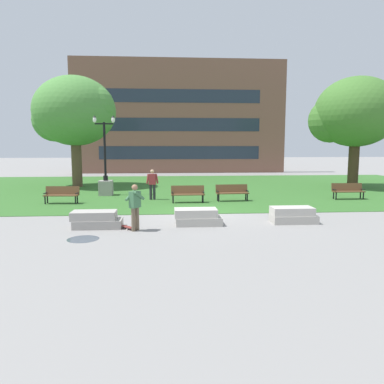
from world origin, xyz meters
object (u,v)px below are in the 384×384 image
(concrete_block_center, at_px, (96,220))
(concrete_block_left, at_px, (197,217))
(concrete_block_right, at_px, (293,215))
(skateboard, at_px, (126,226))
(park_bench_near_left, at_px, (188,193))
(person_skateboarder, at_px, (135,204))
(person_bystander_near_lawn, at_px, (152,183))
(park_bench_far_left, at_px, (348,190))
(park_bench_near_right, at_px, (62,194))
(park_bench_far_right, at_px, (232,192))
(lamp_post_center, at_px, (106,179))

(concrete_block_center, xyz_separation_m, concrete_block_left, (3.87, 0.23, 0.00))
(concrete_block_right, distance_m, skateboard, 6.67)
(skateboard, xyz_separation_m, park_bench_near_left, (2.71, 6.06, 0.45))
(person_skateboarder, distance_m, person_bystander_near_lawn, 7.56)
(skateboard, relative_size, park_bench_near_left, 0.48)
(skateboard, xyz_separation_m, person_bystander_near_lawn, (0.78, 7.21, 0.90))
(person_skateboarder, height_order, park_bench_far_left, person_skateboarder)
(park_bench_near_right, height_order, park_bench_far_left, same)
(park_bench_near_right, bearing_deg, concrete_block_left, -40.24)
(park_bench_near_right, bearing_deg, concrete_block_right, -27.71)
(skateboard, relative_size, park_bench_far_right, 0.48)
(park_bench_far_left, xyz_separation_m, lamp_post_center, (-14.08, 2.65, 0.47))
(concrete_block_right, height_order, park_bench_far_right, park_bench_far_right)
(park_bench_near_right, height_order, person_bystander_near_lawn, person_bystander_near_lawn)
(park_bench_near_right, distance_m, lamp_post_center, 3.63)
(concrete_block_left, relative_size, person_skateboarder, 1.08)
(person_skateboarder, xyz_separation_m, park_bench_near_right, (-4.38, 6.53, -0.44))
(park_bench_near_left, bearing_deg, park_bench_far_right, 8.41)
(concrete_block_right, relative_size, lamp_post_center, 0.37)
(park_bench_far_right, xyz_separation_m, person_bystander_near_lawn, (-4.42, 0.78, 0.44))
(skateboard, distance_m, person_bystander_near_lawn, 7.31)
(park_bench_far_left, bearing_deg, concrete_block_center, -153.98)
(park_bench_far_left, bearing_deg, person_bystander_near_lawn, 177.07)
(skateboard, xyz_separation_m, park_bench_far_right, (5.20, 6.43, 0.45))
(concrete_block_center, relative_size, park_bench_near_right, 1.02)
(person_bystander_near_lawn, bearing_deg, park_bench_near_left, -30.72)
(park_bench_far_left, distance_m, park_bench_far_right, 6.74)
(park_bench_far_right, bearing_deg, concrete_block_center, -135.73)
(concrete_block_left, height_order, skateboard, concrete_block_left)
(person_bystander_near_lawn, bearing_deg, park_bench_far_right, -10.06)
(concrete_block_center, bearing_deg, park_bench_far_left, 26.02)
(concrete_block_left, distance_m, person_bystander_near_lawn, 7.03)
(person_skateboarder, relative_size, park_bench_near_right, 0.93)
(person_skateboarder, bearing_deg, person_bystander_near_lawn, 87.12)
(concrete_block_center, distance_m, concrete_block_left, 3.88)
(lamp_post_center, distance_m, person_bystander_near_lawn, 3.59)
(park_bench_near_left, xyz_separation_m, lamp_post_center, (-4.86, 3.23, 0.47))
(concrete_block_left, xyz_separation_m, person_skateboarder, (-2.35, -0.83, 0.67))
(concrete_block_right, xyz_separation_m, park_bench_near_right, (-10.62, 5.58, 0.23))
(skateboard, distance_m, park_bench_near_right, 7.37)
(person_skateboarder, bearing_deg, park_bench_far_right, 54.64)
(concrete_block_center, relative_size, skateboard, 2.15)
(skateboard, relative_size, park_bench_near_right, 0.47)
(concrete_block_left, relative_size, park_bench_near_left, 1.03)
(concrete_block_left, distance_m, lamp_post_center, 10.09)
(concrete_block_center, xyz_separation_m, person_skateboarder, (1.52, -0.60, 0.67))
(park_bench_far_left, distance_m, person_bystander_near_lawn, 11.18)
(concrete_block_center, distance_m, park_bench_near_right, 6.58)
(park_bench_near_right, bearing_deg, skateboard, -57.25)
(park_bench_near_right, relative_size, park_bench_far_left, 1.02)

